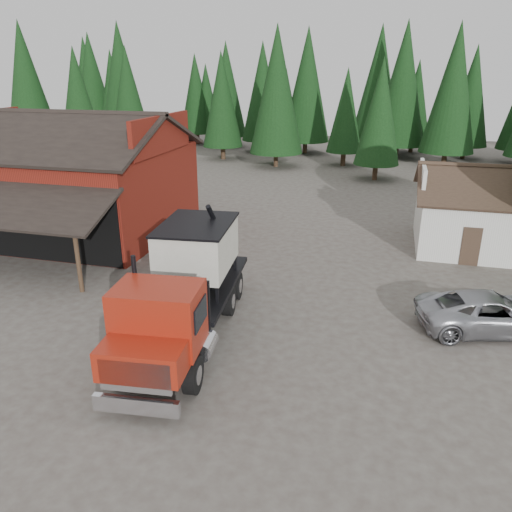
# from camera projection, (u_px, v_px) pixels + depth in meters

# --- Properties ---
(ground) EXTENTS (120.00, 120.00, 0.00)m
(ground) POSITION_uv_depth(u_px,v_px,m) (180.00, 330.00, 19.08)
(ground) COLOR #4A413A
(ground) RESTS_ON ground
(red_barn) EXTENTS (12.80, 13.63, 7.18)m
(red_barn) POSITION_uv_depth(u_px,v_px,m) (72.00, 188.00, 29.74)
(red_barn) COLOR maroon
(red_barn) RESTS_ON ground
(farmhouse) EXTENTS (8.60, 6.42, 4.65)m
(farmhouse) POSITION_uv_depth(u_px,v_px,m) (495.00, 220.00, 27.09)
(farmhouse) COLOR silver
(farmhouse) RESTS_ON ground
(conifer_backdrop) EXTENTS (76.00, 16.00, 16.00)m
(conifer_backdrop) POSITION_uv_depth(u_px,v_px,m) (325.00, 156.00, 57.04)
(conifer_backdrop) COLOR black
(conifer_backdrop) RESTS_ON ground
(near_pine_a) EXTENTS (4.40, 4.40, 11.40)m
(near_pine_a) POSITION_uv_depth(u_px,v_px,m) (78.00, 102.00, 47.46)
(near_pine_a) COLOR #382619
(near_pine_a) RESTS_ON ground
(near_pine_b) EXTENTS (3.96, 3.96, 10.40)m
(near_pine_b) POSITION_uv_depth(u_px,v_px,m) (380.00, 112.00, 42.66)
(near_pine_b) COLOR #382619
(near_pine_b) RESTS_ON ground
(near_pine_d) EXTENTS (5.28, 5.28, 13.40)m
(near_pine_d) POSITION_uv_depth(u_px,v_px,m) (277.00, 90.00, 48.17)
(near_pine_d) COLOR #382619
(near_pine_d) RESTS_ON ground
(feed_truck) EXTENTS (3.70, 10.17, 4.49)m
(feed_truck) POSITION_uv_depth(u_px,v_px,m) (186.00, 284.00, 17.91)
(feed_truck) COLOR black
(feed_truck) RESTS_ON ground
(silver_car) EXTENTS (5.81, 3.75, 1.49)m
(silver_car) POSITION_uv_depth(u_px,v_px,m) (490.00, 313.00, 18.77)
(silver_car) COLOR #A5A7AD
(silver_car) RESTS_ON ground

